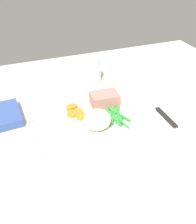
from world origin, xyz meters
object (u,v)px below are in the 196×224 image
(water_glass, at_px, (90,72))
(meat_portion, at_px, (105,99))
(dinner_plate, at_px, (98,118))
(fork, at_px, (34,135))
(knife, at_px, (155,107))

(water_glass, bearing_deg, meat_portion, -95.77)
(dinner_plate, distance_m, fork, 0.17)
(knife, bearing_deg, dinner_plate, 177.28)
(fork, bearing_deg, dinner_plate, -1.90)
(fork, height_order, water_glass, water_glass)
(water_glass, bearing_deg, fork, -136.13)
(fork, bearing_deg, knife, -2.83)
(knife, height_order, water_glass, water_glass)
(dinner_plate, distance_m, meat_portion, 0.06)
(dinner_plate, relative_size, knife, 1.22)
(dinner_plate, xyz_separation_m, fork, (-0.17, -0.00, -0.01))
(dinner_plate, distance_m, knife, 0.17)
(meat_portion, relative_size, fork, 0.45)
(fork, xyz_separation_m, knife, (0.34, -0.00, -0.00))
(meat_portion, distance_m, knife, 0.15)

